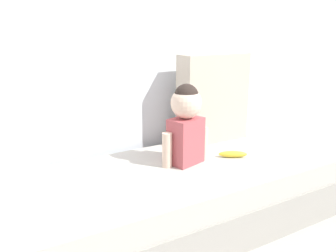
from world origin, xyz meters
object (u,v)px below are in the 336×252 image
Objects in this scene: couch at (146,206)px; throw_pillow_right at (213,98)px; banana at (233,154)px; toddler at (186,121)px.

throw_pillow_right is (0.68, 0.31, 0.48)m from couch.
couch is 14.59× the size of banana.
couch is 0.51m from toddler.
throw_pillow_right is 3.46× the size of banana.
throw_pillow_right is 1.28× the size of toddler.
throw_pillow_right reaches higher than banana.
couch is at bearing -172.13° from toddler.
couch is 0.61m from banana.
couch is 5.40× the size of toddler.
banana reaches higher than couch.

